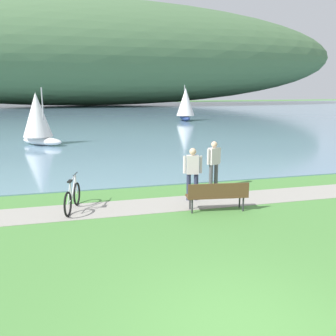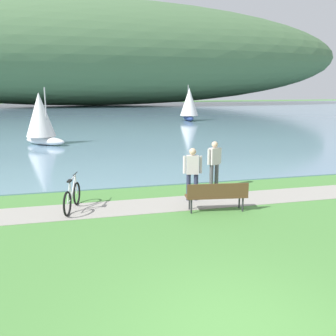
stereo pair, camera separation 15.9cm
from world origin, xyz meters
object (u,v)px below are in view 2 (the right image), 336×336
object	(u,v)px
person_at_shoreline	(214,162)
person_on_the_grass	(192,171)
bicycle_leaning_near_bench	(72,197)
park_bench_near_camera	(217,194)
sailboat_nearest_to_shore	(41,118)
sailboat_mid_bay	(189,104)

from	to	relation	value
person_at_shoreline	person_on_the_grass	size ratio (longest dim) A/B	1.00
person_at_shoreline	bicycle_leaning_near_bench	bearing A→B (deg)	-165.10
park_bench_near_camera	sailboat_nearest_to_shore	size ratio (longest dim) A/B	0.52
bicycle_leaning_near_bench	sailboat_nearest_to_shore	size ratio (longest dim) A/B	0.48
person_at_shoreline	person_on_the_grass	world-z (taller)	same
bicycle_leaning_near_bench	person_at_shoreline	size ratio (longest dim) A/B	1.01
sailboat_nearest_to_shore	bicycle_leaning_near_bench	bearing A→B (deg)	-82.02
sailboat_nearest_to_shore	sailboat_mid_bay	world-z (taller)	sailboat_mid_bay
bicycle_leaning_near_bench	park_bench_near_camera	bearing A→B (deg)	-15.74
park_bench_near_camera	person_on_the_grass	xyz separation A→B (m)	(-0.36, 1.23, 0.46)
bicycle_leaning_near_bench	sailboat_mid_bay	xyz separation A→B (m)	(12.31, 28.24, 1.46)
person_at_shoreline	sailboat_mid_bay	xyz separation A→B (m)	(7.34, 26.92, 0.88)
bicycle_leaning_near_bench	person_at_shoreline	distance (m)	5.17
park_bench_near_camera	sailboat_mid_bay	size ratio (longest dim) A/B	0.48
person_on_the_grass	park_bench_near_camera	bearing A→B (deg)	-73.69
person_on_the_grass	person_at_shoreline	bearing A→B (deg)	45.64
person_at_shoreline	park_bench_near_camera	bearing A→B (deg)	-109.08
park_bench_near_camera	sailboat_nearest_to_shore	bearing A→B (deg)	112.12
person_at_shoreline	sailboat_mid_bay	bearing A→B (deg)	74.75
bicycle_leaning_near_bench	person_on_the_grass	distance (m)	3.79
park_bench_near_camera	bicycle_leaning_near_bench	xyz separation A→B (m)	(-4.11, 1.16, -0.12)
sailboat_mid_bay	sailboat_nearest_to_shore	bearing A→B (deg)	-134.29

